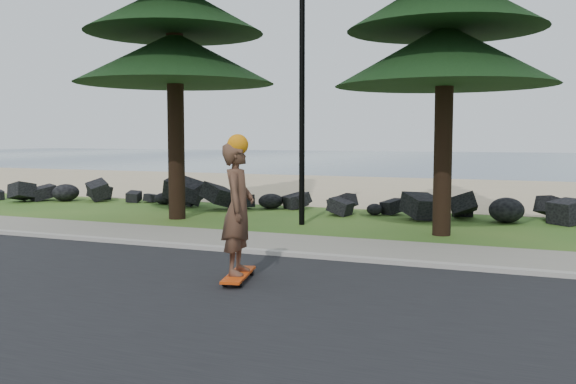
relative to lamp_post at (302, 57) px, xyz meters
name	(u,v)px	position (x,y,z in m)	size (l,w,h in m)	color
ground	(245,245)	(0.00, -3.20, -4.13)	(160.00, 160.00, 0.00)	#295A1C
road	(101,294)	(0.00, -7.70, -4.12)	(160.00, 7.00, 0.02)	black
kerb	(224,249)	(0.00, -4.10, -4.08)	(160.00, 0.20, 0.10)	#A8A097
sidewalk	(249,241)	(0.00, -3.00, -4.09)	(160.00, 2.00, 0.08)	gray
beach_sand	(401,190)	(0.00, 11.30, -4.13)	(160.00, 15.00, 0.01)	tan
ocean	(487,160)	(0.00, 47.80, -4.13)	(160.00, 58.00, 0.01)	#354B65
seawall_boulders	(332,214)	(0.00, 2.40, -4.13)	(60.00, 2.40, 1.10)	black
lamp_post	(302,57)	(0.00, 0.00, 0.00)	(0.25, 0.14, 8.14)	black
skateboarder	(238,209)	(1.41, -6.25, -3.02)	(0.64, 1.23, 2.22)	#CB3E0B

